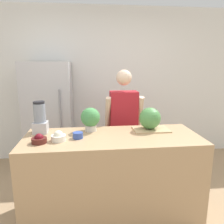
{
  "coord_description": "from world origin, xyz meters",
  "views": [
    {
      "loc": [
        -0.25,
        -1.79,
        1.67
      ],
      "look_at": [
        0.0,
        0.4,
        1.17
      ],
      "focal_mm": 35.0,
      "sensor_mm": 36.0,
      "label": 1
    }
  ],
  "objects_px": {
    "blender": "(40,119)",
    "watermelon": "(150,118)",
    "person": "(123,126)",
    "bowl_small_blue": "(78,135)",
    "refrigerator": "(50,116)",
    "bowl_cream": "(58,137)",
    "bowl_cherries": "(39,139)",
    "potted_plant": "(90,118)"
  },
  "relations": [
    {
      "from": "bowl_small_blue",
      "to": "bowl_cherries",
      "type": "bearing_deg",
      "value": -165.37
    },
    {
      "from": "watermelon",
      "to": "refrigerator",
      "type": "bearing_deg",
      "value": 138.92
    },
    {
      "from": "watermelon",
      "to": "bowl_small_blue",
      "type": "distance_m",
      "value": 0.83
    },
    {
      "from": "bowl_cream",
      "to": "potted_plant",
      "type": "bearing_deg",
      "value": 42.21
    },
    {
      "from": "bowl_small_blue",
      "to": "watermelon",
      "type": "bearing_deg",
      "value": 13.86
    },
    {
      "from": "person",
      "to": "watermelon",
      "type": "xyz_separation_m",
      "value": [
        0.21,
        -0.53,
        0.24
      ]
    },
    {
      "from": "bowl_cream",
      "to": "refrigerator",
      "type": "bearing_deg",
      "value": 102.63
    },
    {
      "from": "person",
      "to": "bowl_small_blue",
      "type": "height_order",
      "value": "person"
    },
    {
      "from": "bowl_cream",
      "to": "potted_plant",
      "type": "height_order",
      "value": "potted_plant"
    },
    {
      "from": "refrigerator",
      "to": "blender",
      "type": "xyz_separation_m",
      "value": [
        0.09,
        -1.1,
        0.24
      ]
    },
    {
      "from": "blender",
      "to": "watermelon",
      "type": "bearing_deg",
      "value": -1.48
    },
    {
      "from": "person",
      "to": "bowl_cherries",
      "type": "bearing_deg",
      "value": -139.24
    },
    {
      "from": "refrigerator",
      "to": "bowl_small_blue",
      "type": "distance_m",
      "value": 1.42
    },
    {
      "from": "refrigerator",
      "to": "potted_plant",
      "type": "relative_size",
      "value": 6.36
    },
    {
      "from": "refrigerator",
      "to": "person",
      "type": "distance_m",
      "value": 1.24
    },
    {
      "from": "bowl_small_blue",
      "to": "person",
      "type": "bearing_deg",
      "value": 50.93
    },
    {
      "from": "refrigerator",
      "to": "blender",
      "type": "height_order",
      "value": "refrigerator"
    },
    {
      "from": "potted_plant",
      "to": "refrigerator",
      "type": "bearing_deg",
      "value": 119.81
    },
    {
      "from": "bowl_cherries",
      "to": "bowl_small_blue",
      "type": "distance_m",
      "value": 0.37
    },
    {
      "from": "bowl_small_blue",
      "to": "blender",
      "type": "height_order",
      "value": "blender"
    },
    {
      "from": "watermelon",
      "to": "bowl_small_blue",
      "type": "relative_size",
      "value": 2.36
    },
    {
      "from": "blender",
      "to": "refrigerator",
      "type": "bearing_deg",
      "value": 94.44
    },
    {
      "from": "bowl_cream",
      "to": "person",
      "type": "bearing_deg",
      "value": 45.27
    },
    {
      "from": "person",
      "to": "potted_plant",
      "type": "xyz_separation_m",
      "value": [
        -0.46,
        -0.49,
        0.25
      ]
    },
    {
      "from": "bowl_small_blue",
      "to": "potted_plant",
      "type": "distance_m",
      "value": 0.29
    },
    {
      "from": "watermelon",
      "to": "potted_plant",
      "type": "relative_size",
      "value": 0.92
    },
    {
      "from": "bowl_cherries",
      "to": "bowl_cream",
      "type": "distance_m",
      "value": 0.18
    },
    {
      "from": "watermelon",
      "to": "bowl_cherries",
      "type": "bearing_deg",
      "value": -165.9
    },
    {
      "from": "person",
      "to": "bowl_small_blue",
      "type": "relative_size",
      "value": 15.37
    },
    {
      "from": "watermelon",
      "to": "blender",
      "type": "relative_size",
      "value": 0.7
    },
    {
      "from": "person",
      "to": "potted_plant",
      "type": "height_order",
      "value": "person"
    },
    {
      "from": "potted_plant",
      "to": "blender",
      "type": "bearing_deg",
      "value": -179.69
    },
    {
      "from": "bowl_cream",
      "to": "blender",
      "type": "relative_size",
      "value": 0.41
    },
    {
      "from": "blender",
      "to": "potted_plant",
      "type": "bearing_deg",
      "value": 0.31
    },
    {
      "from": "bowl_cream",
      "to": "bowl_cherries",
      "type": "bearing_deg",
      "value": -167.88
    },
    {
      "from": "refrigerator",
      "to": "potted_plant",
      "type": "distance_m",
      "value": 1.29
    },
    {
      "from": "bowl_cherries",
      "to": "potted_plant",
      "type": "height_order",
      "value": "potted_plant"
    },
    {
      "from": "refrigerator",
      "to": "watermelon",
      "type": "distance_m",
      "value": 1.74
    },
    {
      "from": "bowl_cherries",
      "to": "bowl_cream",
      "type": "bearing_deg",
      "value": 12.12
    },
    {
      "from": "refrigerator",
      "to": "potted_plant",
      "type": "height_order",
      "value": "refrigerator"
    },
    {
      "from": "refrigerator",
      "to": "person",
      "type": "relative_size",
      "value": 1.07
    },
    {
      "from": "blender",
      "to": "potted_plant",
      "type": "relative_size",
      "value": 1.31
    }
  ]
}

